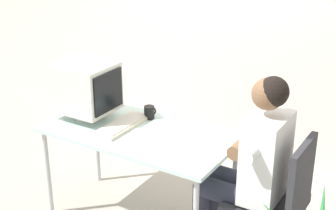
% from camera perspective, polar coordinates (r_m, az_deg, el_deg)
% --- Properties ---
extents(desk, '(1.37, 0.69, 0.74)m').
position_cam_1_polar(desk, '(3.55, -3.43, -3.81)').
color(desk, '#B7B7BC').
rests_on(desk, ground_plane).
extents(crt_monitor, '(0.42, 0.37, 0.42)m').
position_cam_1_polar(crt_monitor, '(3.69, -9.36, 2.03)').
color(crt_monitor, silver).
rests_on(crt_monitor, desk).
extents(keyboard, '(0.18, 0.47, 0.03)m').
position_cam_1_polar(keyboard, '(3.58, -5.26, -2.29)').
color(keyboard, beige).
rests_on(keyboard, desk).
extents(office_chair, '(0.45, 0.45, 0.93)m').
position_cam_1_polar(office_chair, '(3.24, 12.31, -10.27)').
color(office_chair, '#4C4C51').
rests_on(office_chair, ground_plane).
extents(person_seated, '(0.69, 0.56, 1.30)m').
position_cam_1_polar(person_seated, '(3.20, 9.33, -6.53)').
color(person_seated, silver).
rests_on(person_seated, ground_plane).
extents(desk_mug, '(0.08, 0.09, 0.10)m').
position_cam_1_polar(desk_mug, '(3.70, -2.13, -0.82)').
color(desk_mug, black).
rests_on(desk_mug, desk).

